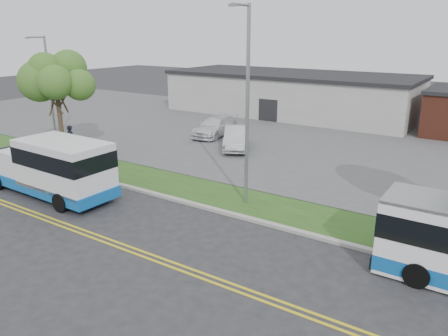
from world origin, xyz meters
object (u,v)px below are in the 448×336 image
Objects in this scene: streetlight_far at (49,86)px; parked_car_b at (215,127)px; parked_car_a at (237,138)px; streetlight_near at (247,101)px; pedestrian at (71,139)px; tree_west at (56,83)px; shuttle_bus at (55,166)px.

parked_car_b is at bearing 43.33° from streetlight_far.
parked_car_b is at bearing 115.94° from parked_car_a.
pedestrian is at bearing 175.19° from streetlight_near.
pedestrian is 0.40× the size of parked_car_a.
streetlight_near is at bearing 176.76° from pedestrian.
parked_car_a is at bearing 42.84° from tree_west.
streetlight_near is 19.20m from streetlight_far.
parked_car_a is at bearing 78.97° from shuttle_bus.
pedestrian is (3.87, -1.42, -3.38)m from streetlight_far.
streetlight_far is 4.01× the size of pedestrian.
tree_west is at bearing 141.80° from shuttle_bus.
streetlight_far is at bearing -142.67° from parked_car_b.
parked_car_a is 0.96× the size of parked_car_b.
tree_west is 12.87m from parked_car_b.
streetlight_far is 14.79m from parked_car_a.
streetlight_near is 1.16× the size of shuttle_bus.
shuttle_bus reaches higher than pedestrian.
streetlight_near is at bearing 28.15° from shuttle_bus.
streetlight_near is at bearing -55.52° from parked_car_b.
shuttle_bus is (-8.85, -4.54, -3.56)m from streetlight_near.
parked_car_a is at bearing 25.23° from streetlight_far.
pedestrian is 0.38× the size of parked_car_b.
streetlight_far is 13.23m from parked_car_b.
streetlight_near reaches higher than pedestrian.
pedestrian reaches higher than parked_car_b.
parked_car_b is (-9.75, 11.42, -4.38)m from streetlight_near.
parked_car_b is (5.39, 10.14, -0.24)m from pedestrian.
streetlight_far reaches higher than pedestrian.
tree_west is 1.33× the size of parked_car_b.
streetlight_near is 15.64m from parked_car_b.
streetlight_far is at bearing 151.02° from tree_west.
tree_west is at bearing -121.65° from parked_car_b.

